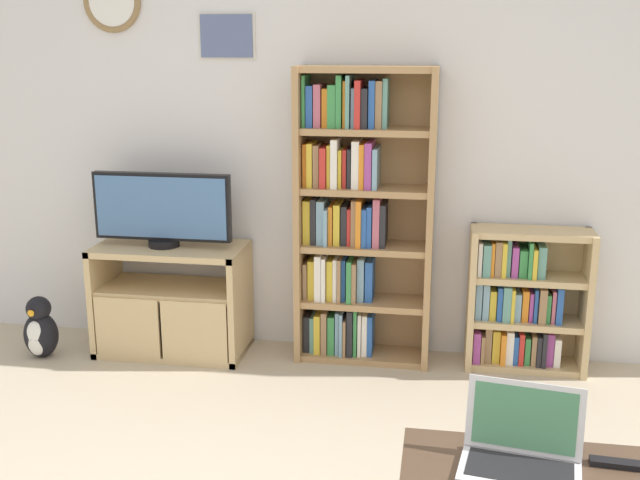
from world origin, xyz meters
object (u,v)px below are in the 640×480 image
object	(u,v)px
bookshelf_tall	(354,218)
remote_near_laptop	(615,463)
tv_stand	(171,300)
television	(162,209)
laptop	(522,449)
penguin_figurine	(40,330)
bookshelf_short	(521,302)

from	to	relation	value
bookshelf_tall	remote_near_laptop	xyz separation A→B (m)	(1.08, -1.79, -0.37)
tv_stand	television	world-z (taller)	television
laptop	penguin_figurine	xyz separation A→B (m)	(-2.57, 1.53, -0.35)
television	bookshelf_short	world-z (taller)	television
laptop	remote_near_laptop	bearing A→B (deg)	18.39
tv_stand	bookshelf_short	bearing A→B (deg)	3.61
tv_stand	remote_near_laptop	size ratio (longest dim) A/B	5.36
laptop	penguin_figurine	world-z (taller)	laptop
television	remote_near_laptop	xyz separation A→B (m)	(2.17, -1.68, -0.41)
tv_stand	laptop	world-z (taller)	laptop
laptop	bookshelf_tall	bearing A→B (deg)	121.43
television	remote_near_laptop	size ratio (longest dim) A/B	4.96
tv_stand	laptop	bearing A→B (deg)	-43.29
penguin_figurine	bookshelf_short	bearing A→B (deg)	6.88
bookshelf_tall	bookshelf_short	size ratio (longest dim) A/B	2.08
bookshelf_tall	penguin_figurine	xyz separation A→B (m)	(-1.80, -0.32, -0.67)
remote_near_laptop	bookshelf_tall	bearing A→B (deg)	35.01
bookshelf_tall	laptop	size ratio (longest dim) A/B	4.03
bookshelf_short	laptop	world-z (taller)	bookshelf_short
television	penguin_figurine	bearing A→B (deg)	-163.62
television	bookshelf_tall	world-z (taller)	bookshelf_tall
bookshelf_tall	laptop	bearing A→B (deg)	-67.35
bookshelf_short	remote_near_laptop	bearing A→B (deg)	-85.92
television	penguin_figurine	size ratio (longest dim) A/B	2.18
bookshelf_short	penguin_figurine	world-z (taller)	bookshelf_short
remote_near_laptop	tv_stand	bearing A→B (deg)	55.98
laptop	television	bearing A→B (deg)	145.87
television	laptop	bearing A→B (deg)	-42.91
tv_stand	television	distance (m)	0.54
television	bookshelf_short	distance (m)	2.10
penguin_figurine	remote_near_laptop	bearing A→B (deg)	-27.10
bookshelf_short	television	bearing A→B (deg)	-176.53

